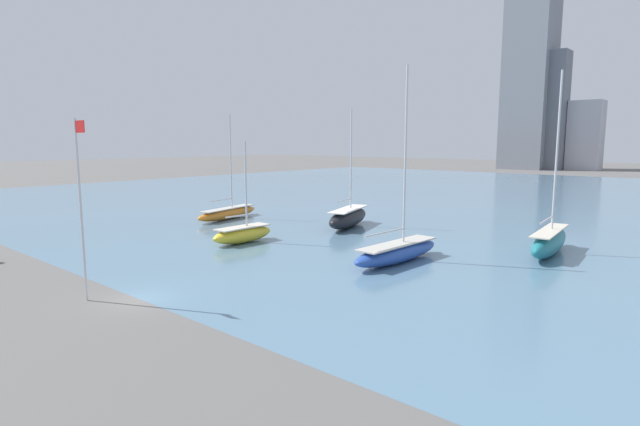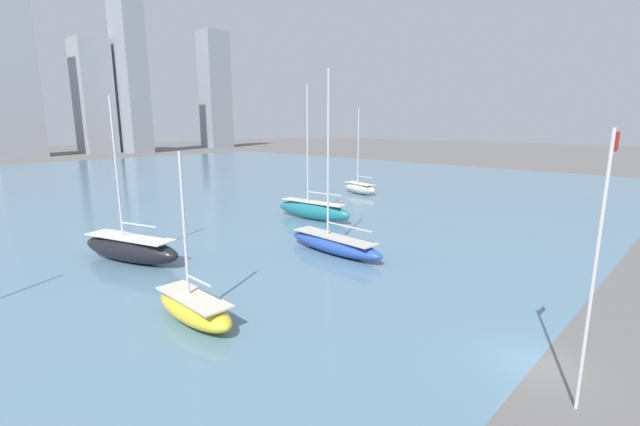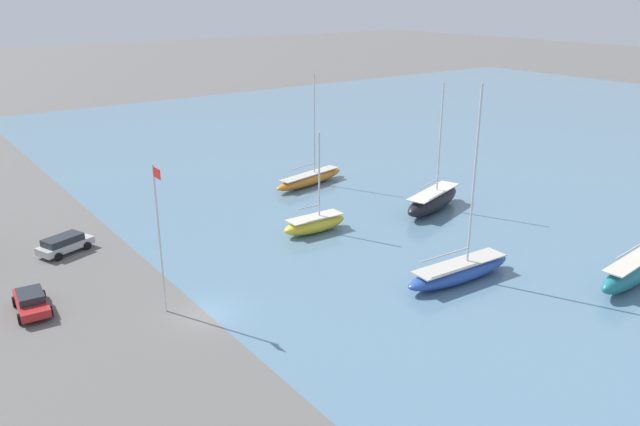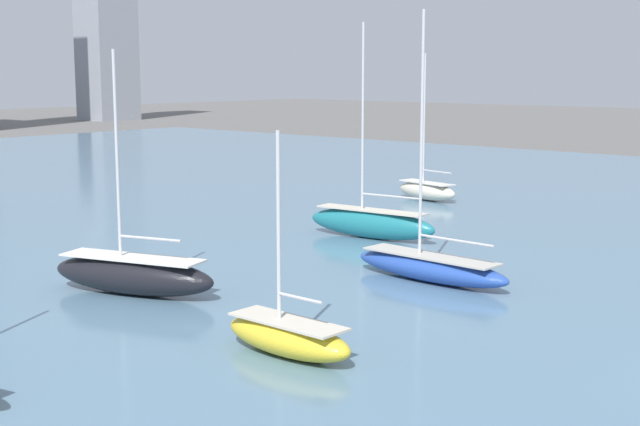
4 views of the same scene
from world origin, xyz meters
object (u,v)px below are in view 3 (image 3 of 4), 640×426
object	(u,v)px
flag_pole	(159,234)
sailboat_yellow	(315,223)
sailboat_orange	(310,178)
parked_wagon_silver	(65,244)
sailboat_black	(433,200)
sailboat_teal	(635,269)
parked_sedan_red	(31,301)
sailboat_blue	(459,270)

from	to	relation	value
flag_pole	sailboat_yellow	bearing A→B (deg)	109.92
sailboat_orange	parked_wagon_silver	world-z (taller)	sailboat_orange
sailboat_orange	parked_wagon_silver	bearing A→B (deg)	-94.51
sailboat_black	parked_wagon_silver	distance (m)	36.15
flag_pole	sailboat_black	bearing A→B (deg)	97.62
sailboat_black	sailboat_teal	world-z (taller)	sailboat_teal
parked_sedan_red	parked_wagon_silver	size ratio (longest dim) A/B	0.98
sailboat_orange	sailboat_blue	bearing A→B (deg)	-23.19
sailboat_black	sailboat_teal	bearing A→B (deg)	-17.32
sailboat_black	sailboat_teal	distance (m)	21.61
flag_pole	sailboat_black	world-z (taller)	sailboat_black
sailboat_yellow	parked_wagon_silver	bearing A→B (deg)	-112.53
sailboat_orange	parked_sedan_red	size ratio (longest dim) A/B	2.61
sailboat_teal	parked_wagon_silver	distance (m)	47.63
sailboat_yellow	parked_sedan_red	world-z (taller)	sailboat_yellow
sailboat_black	sailboat_orange	world-z (taller)	sailboat_black
flag_pole	parked_wagon_silver	bearing A→B (deg)	-169.43
parked_wagon_silver	sailboat_black	bearing A→B (deg)	51.57
flag_pole	parked_wagon_silver	distance (m)	16.47
sailboat_blue	parked_sedan_red	size ratio (longest dim) A/B	3.11
sailboat_black	sailboat_blue	distance (m)	16.95
parked_wagon_silver	parked_sedan_red	bearing A→B (deg)	-47.38
sailboat_teal	sailboat_blue	bearing A→B (deg)	-133.46
sailboat_teal	parked_wagon_silver	world-z (taller)	sailboat_teal
sailboat_orange	parked_sedan_red	distance (m)	36.78
sailboat_orange	sailboat_blue	distance (m)	28.86
sailboat_teal	flag_pole	bearing A→B (deg)	-124.33
flag_pole	parked_sedan_red	world-z (taller)	flag_pole
sailboat_black	parked_wagon_silver	bearing A→B (deg)	-125.78
flag_pole	sailboat_teal	bearing A→B (deg)	61.23
sailboat_orange	parked_sedan_red	xyz separation A→B (m)	(13.62, -34.17, -0.01)
flag_pole	sailboat_blue	xyz separation A→B (m)	(8.99, 20.88, -5.08)
flag_pole	sailboat_blue	bearing A→B (deg)	66.72
sailboat_teal	sailboat_black	bearing A→B (deg)	174.90
sailboat_black	parked_sedan_red	distance (m)	39.33
sailboat_teal	parked_wagon_silver	bearing A→B (deg)	-139.06
sailboat_orange	sailboat_black	bearing A→B (deg)	6.52
sailboat_teal	parked_sedan_red	world-z (taller)	sailboat_teal
flag_pole	sailboat_orange	size ratio (longest dim) A/B	0.84
parked_sedan_red	sailboat_blue	bearing A→B (deg)	157.62
sailboat_blue	sailboat_black	bearing A→B (deg)	143.91
flag_pole	parked_wagon_silver	xyz separation A→B (m)	(-15.39, -2.87, -5.11)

